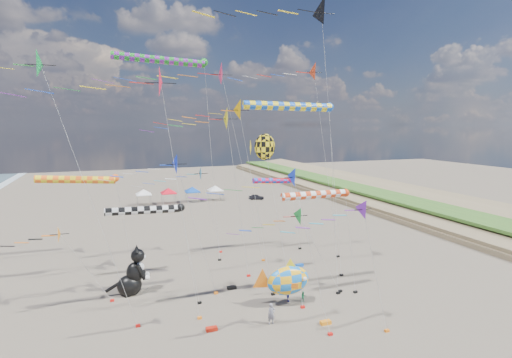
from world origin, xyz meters
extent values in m
cone|color=#208ACA|center=(-1.08, 25.15, 10.47)|extent=(1.76, 1.89, 1.95)
cylinder|color=#B2B2B2|center=(-0.18, 25.15, 5.23)|extent=(1.83, 0.02, 10.47)
cube|color=black|center=(0.72, 25.15, 0.10)|extent=(0.36, 0.24, 0.20)
cone|color=red|center=(-7.18, 8.57, 19.60)|extent=(2.51, 2.68, 2.77)
cylinder|color=#B2B2B2|center=(-6.41, 8.57, 9.80)|extent=(1.57, 0.02, 19.60)
cube|color=black|center=(-5.63, 8.57, 0.10)|extent=(0.36, 0.24, 0.20)
cone|color=yellow|center=(-0.41, 16.17, 16.96)|extent=(2.38, 2.55, 2.63)
cylinder|color=#B2B2B2|center=(0.50, 16.17, 8.48)|extent=(1.84, 0.02, 16.96)
cube|color=black|center=(1.41, 16.17, 0.10)|extent=(0.36, 0.24, 0.20)
cone|color=#122FDD|center=(1.13, 2.44, 12.59)|extent=(1.48, 1.59, 1.64)
cylinder|color=#B2B2B2|center=(2.27, 2.44, 6.29)|extent=(2.29, 0.02, 12.59)
cube|color=black|center=(3.40, 2.44, 0.10)|extent=(0.36, 0.24, 0.20)
cone|color=red|center=(11.84, 18.36, 22.30)|extent=(2.17, 2.32, 2.39)
cylinder|color=#B2B2B2|center=(12.90, 18.36, 11.15)|extent=(2.14, 0.02, 22.30)
cube|color=black|center=(13.96, 18.36, 0.10)|extent=(0.36, 0.24, 0.20)
cone|color=orange|center=(-16.27, 14.71, 7.00)|extent=(1.57, 1.68, 1.73)
cylinder|color=#B2B2B2|center=(-14.42, 14.71, 3.50)|extent=(3.73, 0.02, 7.01)
cube|color=black|center=(-12.56, 14.71, 0.10)|extent=(0.36, 0.24, 0.20)
cone|color=#0C26D6|center=(-5.71, 13.00, 12.92)|extent=(1.91, 2.05, 2.11)
cylinder|color=#B2B2B2|center=(-4.38, 13.00, 6.46)|extent=(2.68, 0.02, 12.93)
cube|color=black|center=(-3.05, 13.00, 0.10)|extent=(0.36, 0.24, 0.20)
cone|color=#E2A504|center=(-1.37, 10.84, 17.64)|extent=(1.90, 2.03, 2.10)
cylinder|color=#B2B2B2|center=(0.35, 10.84, 8.82)|extent=(3.45, 0.02, 17.65)
cube|color=black|center=(2.06, 10.84, 0.10)|extent=(0.36, 0.24, 0.20)
cone|color=black|center=(7.68, 12.82, 26.96)|extent=(2.84, 3.03, 3.13)
cylinder|color=#B2B2B2|center=(9.32, 12.82, 13.48)|extent=(3.30, 0.02, 26.96)
cube|color=black|center=(10.96, 12.82, 0.10)|extent=(0.36, 0.24, 0.20)
cone|color=#6E1EAA|center=(5.89, 1.33, 10.12)|extent=(1.54, 1.64, 1.70)
cylinder|color=#B2B2B2|center=(6.90, 1.33, 5.06)|extent=(2.03, 0.02, 10.12)
cube|color=black|center=(7.90, 1.33, 0.10)|extent=(0.36, 0.24, 0.20)
cone|color=#D21B49|center=(1.61, 20.30, 21.94)|extent=(2.68, 2.87, 2.95)
cylinder|color=#B2B2B2|center=(3.16, 20.30, 10.97)|extent=(3.14, 0.02, 21.95)
cube|color=black|center=(4.72, 20.30, 0.10)|extent=(0.36, 0.24, 0.20)
cone|color=#128F3A|center=(-14.62, 9.00, 20.58)|extent=(2.07, 2.21, 2.28)
cylinder|color=#B2B2B2|center=(-12.63, 9.00, 10.29)|extent=(4.01, 0.02, 20.59)
cube|color=black|center=(-10.63, 9.00, 0.10)|extent=(0.36, 0.24, 0.20)
cone|color=#10862D|center=(5.66, 9.21, 7.89)|extent=(1.78, 1.90, 1.96)
cylinder|color=#B2B2B2|center=(7.10, 9.21, 3.95)|extent=(2.90, 0.02, 7.90)
cube|color=black|center=(8.54, 9.21, 0.10)|extent=(0.36, 0.24, 0.20)
cylinder|color=#FF5F15|center=(-15.39, 19.86, 10.94)|extent=(7.35, 0.76, 0.76)
sphere|color=#FF5F15|center=(-11.71, 19.86, 10.94)|extent=(0.79, 0.79, 0.79)
cylinder|color=#B2B2B2|center=(-10.96, 19.86, 5.47)|extent=(1.52, 0.02, 10.94)
cube|color=black|center=(-10.21, 19.86, 0.10)|extent=(0.36, 0.24, 0.20)
cylinder|color=#198B22|center=(-6.64, 22.23, 23.27)|extent=(9.87, 0.84, 0.84)
sphere|color=#198B22|center=(-1.71, 22.23, 23.27)|extent=(0.88, 0.88, 0.88)
cylinder|color=#B2B2B2|center=(-0.96, 22.23, 11.64)|extent=(1.52, 0.02, 23.28)
cube|color=black|center=(-0.21, 22.23, 0.10)|extent=(0.36, 0.24, 0.20)
cylinder|color=#CC0E40|center=(6.86, 22.89, 9.35)|extent=(5.15, 0.70, 0.70)
sphere|color=#CC0E40|center=(9.43, 22.89, 9.35)|extent=(0.73, 0.73, 0.73)
cylinder|color=#B2B2B2|center=(10.18, 22.89, 4.67)|extent=(1.52, 0.02, 9.35)
cube|color=black|center=(10.93, 22.89, 0.10)|extent=(0.36, 0.24, 0.20)
cylinder|color=black|center=(-9.66, 11.45, 9.14)|extent=(6.30, 0.68, 0.68)
sphere|color=black|center=(-6.51, 11.45, 9.14)|extent=(0.71, 0.71, 0.71)
cylinder|color=#B2B2B2|center=(-5.76, 11.45, 4.57)|extent=(1.52, 0.02, 9.14)
cube|color=black|center=(-5.01, 11.45, 0.10)|extent=(0.36, 0.24, 0.20)
cylinder|color=red|center=(5.09, 8.51, 10.04)|extent=(6.46, 0.72, 0.72)
sphere|color=red|center=(8.32, 8.51, 10.04)|extent=(0.76, 0.76, 0.76)
cylinder|color=#B2B2B2|center=(9.07, 8.51, 5.02)|extent=(1.52, 0.02, 10.04)
cube|color=black|center=(9.82, 8.51, 0.10)|extent=(0.36, 0.24, 0.20)
cylinder|color=blue|center=(2.58, 8.89, 17.91)|extent=(8.08, 0.75, 0.75)
sphere|color=blue|center=(6.62, 8.89, 17.91)|extent=(0.78, 0.78, 0.78)
cylinder|color=#B2B2B2|center=(7.37, 8.89, 8.96)|extent=(1.52, 0.02, 17.91)
cube|color=black|center=(8.12, 8.89, 0.10)|extent=(0.36, 0.24, 0.20)
ellipsoid|color=yellow|center=(2.54, 14.34, 14.12)|extent=(2.20, 0.40, 2.64)
cone|color=yellow|center=(1.04, 14.34, 14.12)|extent=(0.12, 1.80, 1.80)
cylinder|color=#B2B2B2|center=(3.54, 13.34, 7.06)|extent=(2.03, 2.03, 14.13)
cube|color=black|center=(4.54, 12.34, 0.10)|extent=(0.36, 0.24, 0.20)
ellipsoid|color=blue|center=(2.50, 8.37, 2.36)|extent=(4.35, 2.67, 2.70)
cone|color=orange|center=(0.15, 8.37, 2.36)|extent=(1.94, 0.65, 1.98)
cone|color=yellow|center=(2.68, 8.37, 3.71)|extent=(1.41, 0.48, 1.44)
cylinder|color=#B2B2B2|center=(3.54, 7.87, 0.96)|extent=(0.12, 1.04, 1.93)
cube|color=red|center=(3.50, 7.37, 0.10)|extent=(0.36, 0.24, 0.20)
imported|color=gray|center=(-0.25, 5.67, 0.89)|extent=(0.65, 0.43, 1.77)
imported|color=#1A7C48|center=(4.12, 8.48, 0.51)|extent=(0.50, 0.39, 1.02)
imported|color=#292FAC|center=(2.82, 9.05, 0.54)|extent=(0.56, 0.68, 1.08)
cube|color=orange|center=(3.94, 4.09, 0.15)|extent=(0.90, 0.44, 0.30)
cube|color=red|center=(-5.15, 6.31, 0.15)|extent=(0.90, 0.44, 0.30)
cube|color=blue|center=(7.96, 17.00, 0.15)|extent=(0.90, 0.44, 0.30)
cube|color=black|center=(-1.28, 13.59, 0.15)|extent=(0.90, 0.44, 0.30)
cube|color=white|center=(-6.00, 60.00, 2.25)|extent=(3.00, 3.00, 0.15)
pyramid|color=white|center=(-6.00, 60.00, 3.30)|extent=(4.20, 4.20, 1.00)
cylinder|color=#999999|center=(-7.30, 58.70, 1.10)|extent=(0.08, 0.08, 2.20)
cylinder|color=#999999|center=(-4.70, 58.70, 1.10)|extent=(0.08, 0.08, 2.20)
cylinder|color=#999999|center=(-7.30, 61.30, 1.10)|extent=(0.08, 0.08, 2.20)
cylinder|color=#999999|center=(-4.70, 61.30, 1.10)|extent=(0.08, 0.08, 2.20)
cube|color=red|center=(-1.00, 60.00, 2.25)|extent=(3.00, 3.00, 0.15)
pyramid|color=red|center=(-1.00, 60.00, 3.30)|extent=(4.20, 4.20, 1.00)
cylinder|color=#999999|center=(-2.30, 58.70, 1.10)|extent=(0.08, 0.08, 2.20)
cylinder|color=#999999|center=(0.30, 58.70, 1.10)|extent=(0.08, 0.08, 2.20)
cylinder|color=#999999|center=(-2.30, 61.30, 1.10)|extent=(0.08, 0.08, 2.20)
cylinder|color=#999999|center=(0.30, 61.30, 1.10)|extent=(0.08, 0.08, 2.20)
cube|color=#1249B8|center=(4.00, 60.00, 2.25)|extent=(3.00, 3.00, 0.15)
pyramid|color=#1249B8|center=(4.00, 60.00, 3.30)|extent=(4.20, 4.20, 1.00)
cylinder|color=#999999|center=(2.70, 58.70, 1.10)|extent=(0.08, 0.08, 2.20)
cylinder|color=#999999|center=(5.30, 58.70, 1.10)|extent=(0.08, 0.08, 2.20)
cylinder|color=#999999|center=(2.70, 61.30, 1.10)|extent=(0.08, 0.08, 2.20)
cylinder|color=#999999|center=(5.30, 61.30, 1.10)|extent=(0.08, 0.08, 2.20)
cube|color=white|center=(9.00, 60.00, 2.25)|extent=(3.00, 3.00, 0.15)
pyramid|color=white|center=(9.00, 60.00, 3.30)|extent=(4.20, 4.20, 1.00)
cylinder|color=#999999|center=(7.70, 58.70, 1.10)|extent=(0.08, 0.08, 2.20)
cylinder|color=#999999|center=(10.30, 58.70, 1.10)|extent=(0.08, 0.08, 2.20)
cylinder|color=#999999|center=(7.70, 61.30, 1.10)|extent=(0.08, 0.08, 2.20)
cylinder|color=#999999|center=(10.30, 61.30, 1.10)|extent=(0.08, 0.08, 2.20)
imported|color=#26262D|center=(17.72, 58.00, 0.58)|extent=(3.65, 2.40, 1.16)
camera|label=1|loc=(-12.16, -23.01, 16.33)|focal=28.00mm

